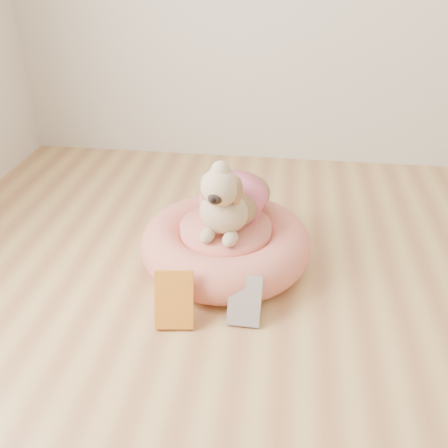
# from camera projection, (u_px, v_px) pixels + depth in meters

# --- Properties ---
(pet_bed) EXTENTS (0.69, 0.69, 0.18)m
(pet_bed) POSITION_uv_depth(u_px,v_px,m) (226.00, 244.00, 2.02)
(pet_bed) COLOR #D45F53
(pet_bed) RESTS_ON floor
(dog) EXTENTS (0.37, 0.48, 0.32)m
(dog) POSITION_uv_depth(u_px,v_px,m) (230.00, 187.00, 1.90)
(dog) COLOR brown
(dog) RESTS_ON pet_bed
(book_yellow) EXTENTS (0.15, 0.13, 0.19)m
(book_yellow) POSITION_uv_depth(u_px,v_px,m) (174.00, 300.00, 1.70)
(book_yellow) COLOR gold
(book_yellow) RESTS_ON floor
(book_white) EXTENTS (0.12, 0.12, 0.16)m
(book_white) POSITION_uv_depth(u_px,v_px,m) (245.00, 300.00, 1.72)
(book_white) COLOR white
(book_white) RESTS_ON floor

